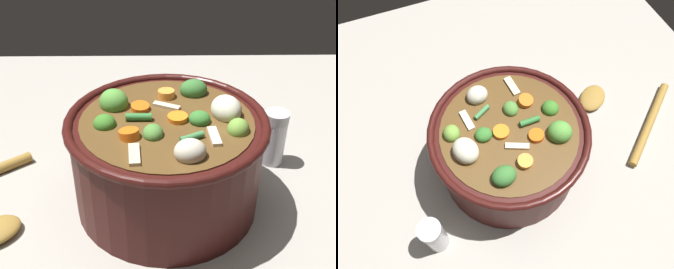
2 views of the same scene
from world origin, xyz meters
TOP-DOWN VIEW (x-y plane):
  - ground_plane at (0.00, 0.00)m, footprint 1.10×1.10m
  - cooking_pot at (-0.00, -0.00)m, footprint 0.28×0.28m
  - salt_shaker at (-0.18, -0.10)m, footprint 0.04×0.04m

SIDE VIEW (x-z plane):
  - ground_plane at x=0.00m, z-range 0.00..0.00m
  - salt_shaker at x=-0.18m, z-range 0.00..0.10m
  - cooking_pot at x=0.00m, z-range -0.01..0.16m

